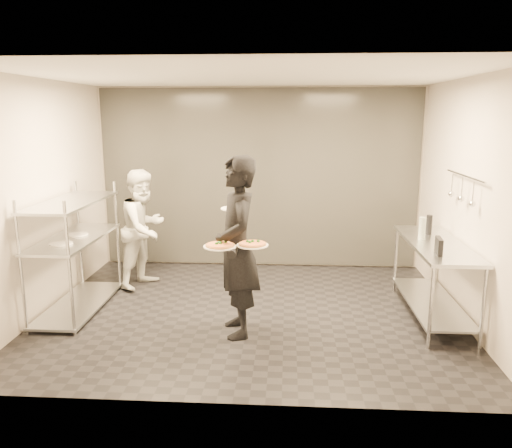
# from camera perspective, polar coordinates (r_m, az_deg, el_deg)

# --- Properties ---
(room_shell) EXTENTS (5.00, 4.00, 2.80)m
(room_shell) POSITION_cam_1_polar(r_m,az_deg,el_deg) (7.00, -0.01, 4.40)
(room_shell) COLOR black
(room_shell) RESTS_ON ground
(pass_rack) EXTENTS (0.60, 1.60, 1.50)m
(pass_rack) POSITION_cam_1_polar(r_m,az_deg,el_deg) (6.50, -20.01, -2.68)
(pass_rack) COLOR #B4B7BC
(pass_rack) RESTS_ON ground
(prep_counter) EXTENTS (0.60, 1.80, 0.92)m
(prep_counter) POSITION_cam_1_polar(r_m,az_deg,el_deg) (6.25, 19.70, -4.60)
(prep_counter) COLOR #B4B7BC
(prep_counter) RESTS_ON ground
(utensil_rail) EXTENTS (0.07, 1.20, 0.31)m
(utensil_rail) POSITION_cam_1_polar(r_m,az_deg,el_deg) (6.13, 22.55, 3.68)
(utensil_rail) COLOR #B4B7BC
(utensil_rail) RESTS_ON room_shell
(waiter) EXTENTS (0.64, 0.81, 1.97)m
(waiter) POSITION_cam_1_polar(r_m,az_deg,el_deg) (5.36, -2.16, -2.67)
(waiter) COLOR black
(waiter) RESTS_ON ground
(chef) EXTENTS (0.88, 0.98, 1.65)m
(chef) POSITION_cam_1_polar(r_m,az_deg,el_deg) (7.12, -12.70, -0.49)
(chef) COLOR silver
(chef) RESTS_ON ground
(pizza_plate_near) EXTENTS (0.34, 0.34, 0.05)m
(pizza_plate_near) POSITION_cam_1_polar(r_m,az_deg,el_deg) (5.16, -4.13, -2.47)
(pizza_plate_near) COLOR white
(pizza_plate_near) RESTS_ON waiter
(pizza_plate_far) EXTENTS (0.33, 0.33, 0.05)m
(pizza_plate_far) POSITION_cam_1_polar(r_m,az_deg,el_deg) (5.14, -0.39, -2.32)
(pizza_plate_far) COLOR white
(pizza_plate_far) RESTS_ON waiter
(salad_plate) EXTENTS (0.30, 0.30, 0.07)m
(salad_plate) POSITION_cam_1_polar(r_m,az_deg,el_deg) (5.61, -2.50, 1.95)
(salad_plate) COLOR white
(salad_plate) RESTS_ON waiter
(pos_monitor) EXTENTS (0.08, 0.25, 0.17)m
(pos_monitor) POSITION_cam_1_polar(r_m,az_deg,el_deg) (5.66, 20.17, -2.37)
(pos_monitor) COLOR black
(pos_monitor) RESTS_ON prep_counter
(bottle_green) EXTENTS (0.08, 0.08, 0.27)m
(bottle_green) POSITION_cam_1_polar(r_m,az_deg,el_deg) (6.23, 18.44, -0.48)
(bottle_green) COLOR #919E93
(bottle_green) RESTS_ON prep_counter
(bottle_clear) EXTENTS (0.06, 0.06, 0.19)m
(bottle_clear) POSITION_cam_1_polar(r_m,az_deg,el_deg) (6.58, 18.80, -0.22)
(bottle_clear) COLOR #919E93
(bottle_clear) RESTS_ON prep_counter
(bottle_dark) EXTENTS (0.07, 0.07, 0.25)m
(bottle_dark) POSITION_cam_1_polar(r_m,az_deg,el_deg) (6.52, 19.17, -0.09)
(bottle_dark) COLOR black
(bottle_dark) RESTS_ON prep_counter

